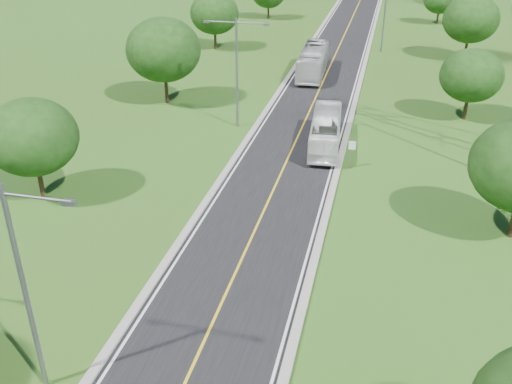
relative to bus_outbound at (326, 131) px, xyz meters
The scene contains 15 objects.
ground 18.21m from the bus_outbound, 98.38° to the left, with size 260.00×260.00×0.00m, color #304D15.
road 24.14m from the bus_outbound, 96.30° to the left, with size 8.00×150.00×0.06m, color black.
curb_left 24.96m from the bus_outbound, 106.06° to the left, with size 0.50×150.00×0.22m, color gray.
curb_right 24.05m from the bus_outbound, 86.17° to the left, with size 0.50×150.00×0.22m, color gray.
speed_limit_sign 4.80m from the bus_outbound, 57.83° to the right, with size 0.55×0.09×2.40m.
streetlight_near_left 31.58m from the bus_outbound, 106.05° to the right, with size 5.90×0.25×10.00m.
streetlight_mid_left 10.17m from the bus_outbound, 161.14° to the left, with size 5.90×0.25×10.00m.
streetlight_far_right 36.39m from the bus_outbound, 84.67° to the left, with size 5.90×0.25×10.00m.
tree_lb 23.56m from the bus_outbound, 143.01° to the right, with size 6.30×6.30×7.33m.
tree_lc 19.79m from the bus_outbound, 155.74° to the left, with size 7.56×7.56×8.79m.
tree_ld 37.67m from the bus_outbound, 121.58° to the left, with size 6.72×6.72×7.82m.
tree_rc 16.12m from the bus_outbound, 38.86° to the left, with size 5.88×5.88×6.84m.
tree_rd 37.06m from the bus_outbound, 67.08° to the left, with size 7.14×7.14×8.30m.
bus_outbound is the anchor object (origin of this frame).
bus_inbound 22.37m from the bus_outbound, 101.08° to the left, with size 2.80×11.95×3.33m, color silver.
Camera 1 is at (7.36, -3.91, 19.29)m, focal length 40.00 mm.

